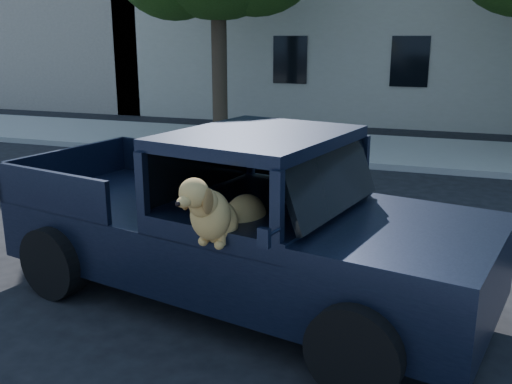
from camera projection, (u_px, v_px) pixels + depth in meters
ground at (220, 291)px, 6.93m from camera, size 120.00×120.00×0.00m
far_sidewalk at (353, 149)px, 15.28m from camera, size 60.00×4.00×0.15m
lane_stripes at (412, 224)px, 9.38m from camera, size 21.60×0.14×0.01m
building_left at (53, 13)px, 25.66m from camera, size 12.00×6.00×8.00m
pickup_truck at (231, 243)px, 6.61m from camera, size 5.92×3.41×2.00m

